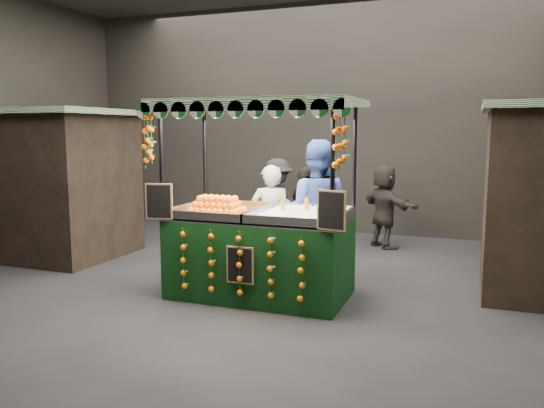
% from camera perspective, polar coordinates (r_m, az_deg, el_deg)
% --- Properties ---
extents(ground, '(12.00, 12.00, 0.00)m').
position_cam_1_polar(ground, '(7.54, -2.52, -9.46)').
color(ground, black).
rests_on(ground, ground).
extents(market_hall, '(12.10, 10.10, 5.05)m').
position_cam_1_polar(market_hall, '(7.29, -2.69, 16.84)').
color(market_hall, black).
rests_on(market_hall, ground).
extents(neighbour_stall_left, '(3.00, 2.20, 2.60)m').
position_cam_1_polar(neighbour_stall_left, '(10.54, -22.88, 2.13)').
color(neighbour_stall_left, black).
rests_on(neighbour_stall_left, ground).
extents(juice_stall, '(2.71, 1.59, 2.63)m').
position_cam_1_polar(juice_stall, '(7.23, -1.30, -3.52)').
color(juice_stall, black).
rests_on(juice_stall, ground).
extents(vendor_grey, '(0.73, 0.60, 1.72)m').
position_cam_1_polar(vendor_grey, '(8.20, -0.14, -1.85)').
color(vendor_grey, gray).
rests_on(vendor_grey, ground).
extents(vendor_blue, '(1.08, 0.88, 2.10)m').
position_cam_1_polar(vendor_blue, '(7.91, 4.69, -0.84)').
color(vendor_blue, navy).
rests_on(vendor_blue, ground).
extents(shopper_0, '(0.67, 0.61, 1.54)m').
position_cam_1_polar(shopper_0, '(11.58, -18.01, 0.12)').
color(shopper_0, black).
rests_on(shopper_0, ground).
extents(shopper_1, '(0.92, 0.80, 1.63)m').
position_cam_1_polar(shopper_1, '(9.47, 25.13, -1.59)').
color(shopper_1, black).
rests_on(shopper_1, ground).
extents(shopper_2, '(0.94, 0.94, 1.60)m').
position_cam_1_polar(shopper_2, '(9.71, 3.45, -0.73)').
color(shopper_2, black).
rests_on(shopper_2, ground).
extents(shopper_3, '(1.17, 1.25, 1.70)m').
position_cam_1_polar(shopper_3, '(10.46, 0.55, 0.16)').
color(shopper_3, '#2B2523').
rests_on(shopper_3, ground).
extents(shopper_4, '(0.90, 0.61, 1.78)m').
position_cam_1_polar(shopper_4, '(12.26, -16.34, 1.15)').
color(shopper_4, black).
rests_on(shopper_4, ground).
extents(shopper_5, '(1.39, 1.36, 1.59)m').
position_cam_1_polar(shopper_5, '(10.52, 11.80, -0.25)').
color(shopper_5, '#2C2824').
rests_on(shopper_5, ground).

